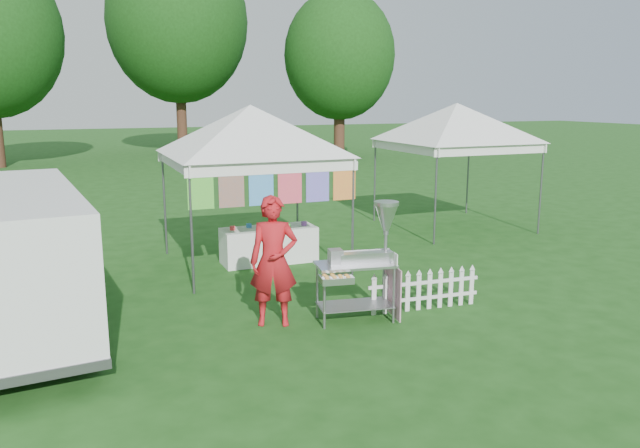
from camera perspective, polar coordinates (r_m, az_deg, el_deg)
name	(u,v)px	position (r m, az deg, el deg)	size (l,w,h in m)	color
ground	(324,324)	(8.89, 0.32, -9.11)	(120.00, 120.00, 0.00)	#1A4614
canopy_main	(250,105)	(11.63, -6.39, 10.73)	(4.24, 4.24, 3.45)	#59595E
canopy_right	(457,103)	(15.38, 12.43, 10.72)	(4.24, 4.24, 3.45)	#59595E
tree_mid	(178,22)	(36.44, -12.90, 17.55)	(7.60, 7.60, 11.52)	#3C2315
tree_right	(340,56)	(32.55, 1.81, 15.12)	(5.60, 5.60, 8.42)	#3C2315
donut_cart	(368,252)	(8.79, 4.40, -2.56)	(1.32, 0.82, 1.70)	gray
vendor	(274,261)	(8.64, -4.26, -3.41)	(0.66, 0.44, 1.82)	#B2151C
cargo_van	(3,257)	(9.29, -27.02, -2.67)	(2.31, 4.87, 1.96)	silver
picket_fence	(424,291)	(9.50, 9.49, -6.07)	(1.80, 0.16, 0.56)	silver
display_table	(269,245)	(12.06, -4.69, -1.91)	(1.80, 0.70, 0.68)	white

